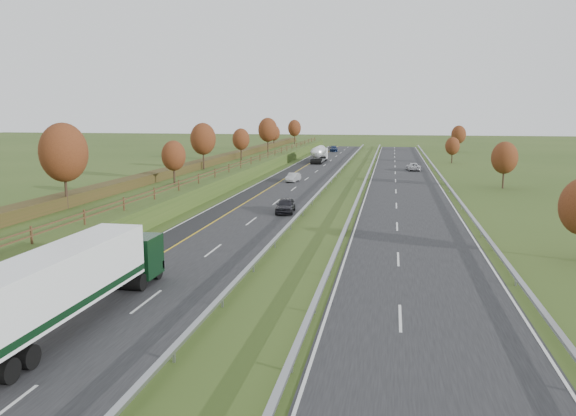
# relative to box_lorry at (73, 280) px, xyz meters

# --- Properties ---
(ground) EXTENTS (400.00, 400.00, 0.00)m
(ground) POSITION_rel_box_lorry_xyz_m (8.81, 47.82, -2.33)
(ground) COLOR #324719
(ground) RESTS_ON ground
(near_carriageway) EXTENTS (10.50, 200.00, 0.04)m
(near_carriageway) POSITION_rel_box_lorry_xyz_m (0.81, 52.82, -2.31)
(near_carriageway) COLOR black
(near_carriageway) RESTS_ON ground
(far_carriageway) EXTENTS (10.50, 200.00, 0.04)m
(far_carriageway) POSITION_rel_box_lorry_xyz_m (17.31, 52.82, -2.31)
(far_carriageway) COLOR black
(far_carriageway) RESTS_ON ground
(hard_shoulder) EXTENTS (3.00, 200.00, 0.04)m
(hard_shoulder) POSITION_rel_box_lorry_xyz_m (-2.94, 52.82, -2.31)
(hard_shoulder) COLOR black
(hard_shoulder) RESTS_ON ground
(lane_markings) EXTENTS (26.75, 200.00, 0.01)m
(lane_markings) POSITION_rel_box_lorry_xyz_m (7.21, 52.70, -2.28)
(lane_markings) COLOR silver
(lane_markings) RESTS_ON near_carriageway
(embankment_left) EXTENTS (12.00, 200.00, 2.00)m
(embankment_left) POSITION_rel_box_lorry_xyz_m (-12.19, 52.82, -1.33)
(embankment_left) COLOR #324719
(embankment_left) RESTS_ON ground
(hedge_left) EXTENTS (2.20, 180.00, 1.10)m
(hedge_left) POSITION_rel_box_lorry_xyz_m (-14.19, 52.82, 0.22)
(hedge_left) COLOR #353415
(hedge_left) RESTS_ON embankment_left
(fence_left) EXTENTS (0.12, 189.06, 1.20)m
(fence_left) POSITION_rel_box_lorry_xyz_m (-7.69, 52.41, 0.40)
(fence_left) COLOR #422B19
(fence_left) RESTS_ON embankment_left
(median_barrier_near) EXTENTS (0.32, 200.00, 0.71)m
(median_barrier_near) POSITION_rel_box_lorry_xyz_m (6.51, 52.82, -1.72)
(median_barrier_near) COLOR gray
(median_barrier_near) RESTS_ON ground
(median_barrier_far) EXTENTS (0.32, 200.00, 0.71)m
(median_barrier_far) POSITION_rel_box_lorry_xyz_m (11.61, 52.82, -1.72)
(median_barrier_far) COLOR gray
(median_barrier_far) RESTS_ON ground
(outer_barrier_far) EXTENTS (0.32, 200.00, 0.71)m
(outer_barrier_far) POSITION_rel_box_lorry_xyz_m (23.11, 52.82, -1.71)
(outer_barrier_far) COLOR gray
(outer_barrier_far) RESTS_ON ground
(trees_left) EXTENTS (6.64, 164.30, 7.66)m
(trees_left) POSITION_rel_box_lorry_xyz_m (-11.83, 49.45, 4.04)
(trees_left) COLOR #2D2116
(trees_left) RESTS_ON embankment_left
(trees_far) EXTENTS (8.45, 118.60, 7.12)m
(trees_far) POSITION_rel_box_lorry_xyz_m (30.61, 82.04, 1.92)
(trees_far) COLOR #2D2116
(trees_far) RESTS_ON ground
(box_lorry) EXTENTS (2.58, 16.28, 4.06)m
(box_lorry) POSITION_rel_box_lorry_xyz_m (0.00, 0.00, 0.00)
(box_lorry) COLOR black
(box_lorry) RESTS_ON near_carriageway
(road_tanker) EXTENTS (2.40, 11.22, 3.46)m
(road_tanker) POSITION_rel_box_lorry_xyz_m (0.13, 94.48, -0.47)
(road_tanker) COLOR silver
(road_tanker) RESTS_ON near_carriageway
(car_dark_near) EXTENTS (2.14, 4.66, 1.55)m
(car_dark_near) POSITION_rel_box_lorry_xyz_m (4.46, 33.13, -1.52)
(car_dark_near) COLOR black
(car_dark_near) RESTS_ON near_carriageway
(car_silver_mid) EXTENTS (1.93, 4.21, 1.34)m
(car_silver_mid) POSITION_rel_box_lorry_xyz_m (0.55, 59.95, -1.62)
(car_silver_mid) COLOR #A2A3A6
(car_silver_mid) RESTS_ON near_carriageway
(car_small_far) EXTENTS (2.64, 5.31, 1.48)m
(car_small_far) POSITION_rel_box_lorry_xyz_m (-0.27, 128.51, -1.55)
(car_small_far) COLOR #162445
(car_small_far) RESTS_ON near_carriageway
(car_oncoming) EXTENTS (2.69, 5.16, 1.39)m
(car_oncoming) POSITION_rel_box_lorry_xyz_m (19.28, 80.63, -1.60)
(car_oncoming) COLOR silver
(car_oncoming) RESTS_ON far_carriageway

